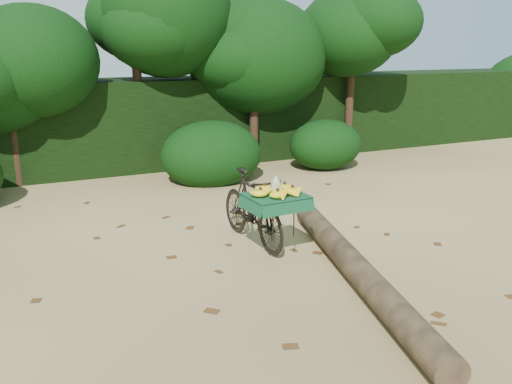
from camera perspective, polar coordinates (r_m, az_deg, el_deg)
name	(u,v)px	position (r m, az deg, el deg)	size (l,w,h in m)	color
ground	(224,282)	(5.94, -3.42, -9.43)	(80.00, 80.00, 0.00)	tan
vendor_bicycle	(253,208)	(6.86, -0.32, -1.65)	(0.71, 1.69, 0.95)	black
fallen_log	(356,267)	(6.02, 10.44, -7.82)	(0.29, 0.29, 4.05)	brown
hedge_backdrop	(108,125)	(11.60, -15.32, 6.85)	(26.00, 1.80, 1.80)	black
tree_row	(76,72)	(10.62, -18.45, 11.87)	(14.50, 2.00, 4.00)	black
bush_clumps	(159,162)	(9.86, -10.16, 3.10)	(8.80, 1.70, 0.90)	black
leaf_litter	(203,261)	(6.50, -5.59, -7.21)	(7.00, 7.30, 0.01)	#4F2F15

